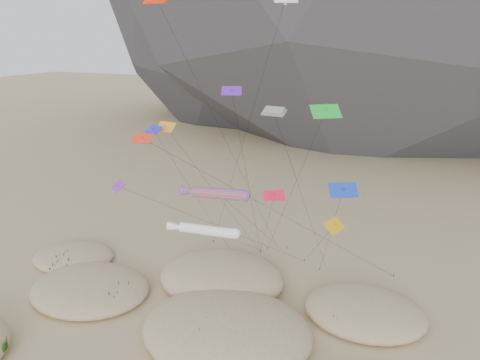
% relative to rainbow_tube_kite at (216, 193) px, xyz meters
% --- Properties ---
extents(dunes, '(47.01, 34.23, 3.87)m').
position_rel_rainbow_tube_kite_xyz_m(dunes, '(-1.49, -5.24, -11.62)').
color(dunes, '#CCB789').
rests_on(dunes, ground).
extents(dune_grass, '(41.30, 30.09, 1.45)m').
position_rel_rainbow_tube_kite_xyz_m(dune_grass, '(-1.07, -6.17, -11.50)').
color(dune_grass, black).
rests_on(dune_grass, ground).
extents(kite_stakes, '(23.05, 4.05, 0.30)m').
position_rel_rainbow_tube_kite_xyz_m(kite_stakes, '(2.19, 13.99, -12.19)').
color(kite_stakes, '#3F2D1E').
rests_on(kite_stakes, ground).
extents(rainbow_tube_kite, '(7.43, 16.37, 13.17)m').
position_rel_rainbow_tube_kite_xyz_m(rainbow_tube_kite, '(0.00, 0.00, 0.00)').
color(rainbow_tube_kite, orange).
rests_on(rainbow_tube_kite, ground).
extents(white_tube_kite, '(7.58, 17.02, 10.01)m').
position_rel_rainbow_tube_kite_xyz_m(white_tube_kite, '(-0.45, -1.63, -3.08)').
color(white_tube_kite, white).
rests_on(white_tube_kite, ground).
extents(orange_parafoil, '(10.41, 12.90, 30.22)m').
position_rel_rainbow_tube_kite_xyz_m(orange_parafoil, '(-8.48, 5.23, 17.00)').
color(orange_parafoil, '#FF320D').
rests_on(orange_parafoil, ground).
extents(multi_parafoil, '(4.74, 10.37, 20.02)m').
position_rel_rainbow_tube_kite_xyz_m(multi_parafoil, '(4.14, 4.06, 7.00)').
color(multi_parafoil, '#FE5A1A').
rests_on(multi_parafoil, ground).
extents(delta_kites, '(26.14, 18.72, 29.63)m').
position_rel_rainbow_tube_kite_xyz_m(delta_kites, '(1.95, 2.80, 4.30)').
color(delta_kites, green).
rests_on(delta_kites, ground).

